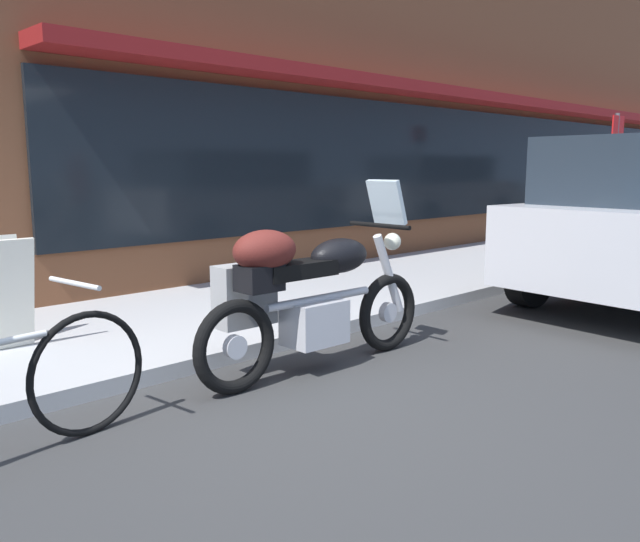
{
  "coord_description": "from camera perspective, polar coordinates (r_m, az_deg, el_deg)",
  "views": [
    {
      "loc": [
        -2.65,
        -2.86,
        1.5
      ],
      "look_at": [
        0.79,
        0.66,
        0.7
      ],
      "focal_mm": 36.21,
      "sensor_mm": 36.0,
      "label": 1
    }
  ],
  "objects": [
    {
      "name": "parking_sign_pole",
      "position": [
        11.91,
        24.55,
        8.2
      ],
      "size": [
        0.44,
        0.07,
        2.25
      ],
      "color": "#59595B",
      "rests_on": "sidewalk_curb"
    },
    {
      "name": "storefront_building",
      "position": [
        13.04,
        15.49,
        19.13
      ],
      "size": [
        24.76,
        0.9,
        7.81
      ],
      "color": "brown",
      "rests_on": "ground_plane"
    },
    {
      "name": "touring_motorcycle",
      "position": [
        4.66,
        -1.49,
        -1.85
      ],
      "size": [
        2.16,
        0.71,
        1.4
      ],
      "color": "black",
      "rests_on": "ground_plane"
    },
    {
      "name": "sidewalk_curb",
      "position": [
        12.81,
        21.68,
        2.11
      ],
      "size": [
        30.0,
        2.53,
        0.12
      ],
      "color": "#B0B0B0",
      "rests_on": "ground_plane"
    },
    {
      "name": "ground_plane",
      "position": [
        4.18,
        -1.5,
        -11.8
      ],
      "size": [
        80.0,
        80.0,
        0.0
      ],
      "primitive_type": "plane",
      "color": "#353535"
    }
  ]
}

